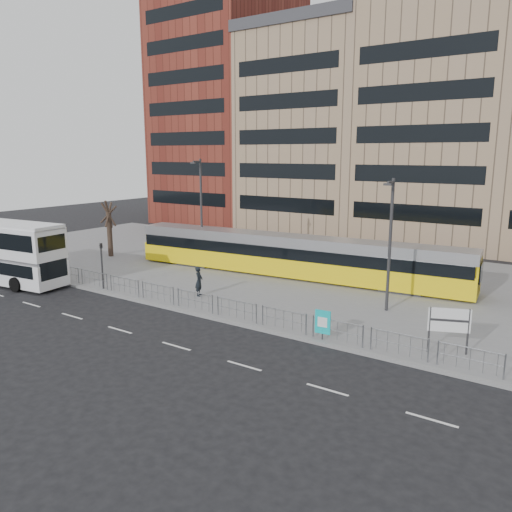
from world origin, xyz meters
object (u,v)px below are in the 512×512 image
Objects in this scene: lamp_post_east at (390,240)px; traffic_light_west at (102,260)px; bare_tree at (108,199)px; ad_panel at (323,322)px; lamp_post_west at (201,207)px; tram at (290,256)px; pedestrian at (199,281)px; station_sign at (449,322)px.

traffic_light_west is at bearing -160.84° from lamp_post_east.
bare_tree is (-8.21, 7.51, 3.07)m from traffic_light_west.
lamp_post_east is at bearing 42.40° from traffic_light_west.
ad_panel is 19.27m from lamp_post_west.
tram is at bearing 155.06° from lamp_post_east.
traffic_light_west is (-6.44, -2.34, 1.02)m from pedestrian.
tram is 13.58× the size of pedestrian.
traffic_light_west is 18.56m from lamp_post_east.
pedestrian is 12.02m from lamp_post_east.
ad_panel is at bearing 174.90° from station_sign.
lamp_post_west reaches higher than traffic_light_west.
lamp_post_west is at bearing 15.02° from bare_tree.
tram is at bearing 2.37° from lamp_post_west.
pedestrian is 0.28× the size of bare_tree.
lamp_post_west is at bearing 167.55° from lamp_post_east.
station_sign is 0.68× the size of traffic_light_west.
lamp_post_east is 1.11× the size of bare_tree.
traffic_light_west is at bearing 162.00° from station_sign.
lamp_post_east is (17.05, -3.76, -0.46)m from lamp_post_west.
tram is 8.33× the size of traffic_light_west.
tram reaches higher than ad_panel.
pedestrian is at bearing -50.88° from lamp_post_west.
station_sign is at bearing -11.29° from bare_tree.
tram is 12.18× the size of station_sign.
pedestrian is at bearing -161.31° from lamp_post_east.
station_sign is 15.49m from pedestrian.
lamp_post_east is (8.82, -4.10, 2.64)m from tram.
tram reaches higher than pedestrian.
bare_tree is (-8.57, -2.30, 0.42)m from lamp_post_west.
bare_tree is at bearing -176.37° from tram.
lamp_post_east is (10.97, 3.71, 3.21)m from pedestrian.
pedestrian is 0.22× the size of lamp_post_west.
bare_tree reaches higher than tram.
lamp_post_east is (-4.49, 4.54, 2.69)m from station_sign.
ad_panel is at bearing -31.80° from lamp_post_west.
ad_panel is (-5.47, -1.65, -0.60)m from station_sign.
lamp_post_east is (0.98, 6.20, 3.30)m from ad_panel.
lamp_post_west is 1.24× the size of bare_tree.
lamp_post_west is at bearing 136.98° from station_sign.
lamp_post_west is (0.36, 9.81, 2.64)m from traffic_light_west.
bare_tree is (-14.64, 5.18, 4.09)m from pedestrian.
station_sign is 0.31× the size of bare_tree.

